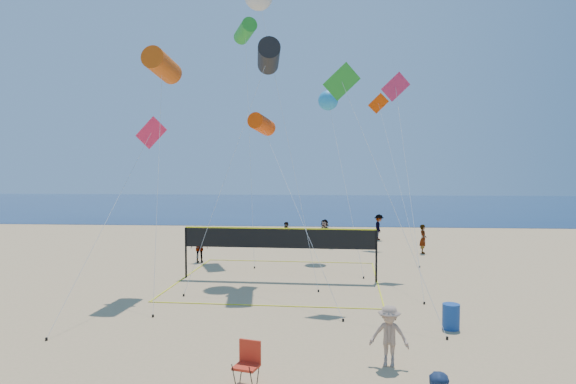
{
  "coord_description": "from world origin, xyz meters",
  "views": [
    {
      "loc": [
        2.11,
        -10.12,
        5.68
      ],
      "look_at": [
        1.26,
        2.0,
        5.04
      ],
      "focal_mm": 32.0,
      "sensor_mm": 36.0,
      "label": 1
    }
  ],
  "objects": [
    {
      "name": "ocean",
      "position": [
        0.0,
        62.0,
        0.01
      ],
      "size": [
        140.0,
        50.0,
        0.03
      ],
      "primitive_type": "cube",
      "color": "#10234D",
      "rests_on": "ground"
    },
    {
      "name": "bystander_b",
      "position": [
        3.96,
        4.29,
        0.86
      ],
      "size": [
        1.23,
        0.87,
        1.72
      ],
      "primitive_type": "imported",
      "rotation": [
        0.0,
        0.0,
        -0.22
      ],
      "color": "tan",
      "rests_on": "ground"
    },
    {
      "name": "far_person_0",
      "position": [
        -5.16,
        19.16,
        0.84
      ],
      "size": [
        1.07,
        0.74,
        1.68
      ],
      "primitive_type": "imported",
      "rotation": [
        0.0,
        0.0,
        0.37
      ],
      "color": "gray",
      "rests_on": "ground"
    },
    {
      "name": "far_person_1",
      "position": [
        2.15,
        25.29,
        0.97
      ],
      "size": [
        1.81,
        1.47,
        1.93
      ],
      "primitive_type": "imported",
      "rotation": [
        0.0,
        0.0,
        -0.59
      ],
      "color": "gray",
      "rests_on": "ground"
    },
    {
      "name": "far_person_2",
      "position": [
        8.48,
        23.16,
        0.93
      ],
      "size": [
        0.5,
        0.72,
        1.87
      ],
      "primitive_type": "imported",
      "rotation": [
        0.0,
        0.0,
        1.48
      ],
      "color": "gray",
      "rests_on": "ground"
    },
    {
      "name": "far_person_3",
      "position": [
        -0.53,
        26.21,
        0.81
      ],
      "size": [
        0.85,
        0.7,
        1.62
      ],
      "primitive_type": "imported",
      "rotation": [
        0.0,
        0.0,
        -0.11
      ],
      "color": "gray",
      "rests_on": "ground"
    },
    {
      "name": "far_person_4",
      "position": [
        6.29,
        29.05,
        0.97
      ],
      "size": [
        0.8,
        1.29,
        1.94
      ],
      "primitive_type": "imported",
      "rotation": [
        0.0,
        0.0,
        1.51
      ],
      "color": "gray",
      "rests_on": "ground"
    },
    {
      "name": "camp_chair",
      "position": [
        0.16,
        2.81,
        0.63
      ],
      "size": [
        0.73,
        0.85,
        1.24
      ],
      "rotation": [
        0.0,
        0.0,
        -0.28
      ],
      "color": "red",
      "rests_on": "ground"
    },
    {
      "name": "trash_barrel",
      "position": [
        6.51,
        7.72,
        0.44
      ],
      "size": [
        0.59,
        0.59,
        0.88
      ],
      "primitive_type": "cylinder",
      "rotation": [
        0.0,
        0.0,
        -0.01
      ],
      "color": "navy",
      "rests_on": "ground"
    },
    {
      "name": "volleyball_net",
      "position": [
        -0.09,
        14.94,
        1.79
      ],
      "size": [
        10.09,
        9.95,
        2.6
      ],
      "rotation": [
        0.0,
        0.0,
        -0.04
      ],
      "color": "black",
      "rests_on": "ground"
    },
    {
      "name": "kite_0",
      "position": [
        -5.38,
        13.39,
        10.27
      ],
      "size": [
        1.78,
        6.36,
        10.97
      ],
      "rotation": [
        0.0,
        0.0,
        -0.07
      ],
      "color": "#C34809",
      "rests_on": "ground"
    },
    {
      "name": "kite_1",
      "position": [
        -0.64,
        15.26,
        11.02
      ],
      "size": [
        4.06,
        5.21,
        11.73
      ],
      "rotation": [
        0.0,
        0.0,
        0.13
      ],
      "color": "black",
      "rests_on": "ground"
    },
    {
      "name": "kite_2",
      "position": [
        -0.97,
        15.23,
        7.69
      ],
      "size": [
        4.46,
        7.99,
        8.22
      ],
      "rotation": [
        0.0,
        0.0,
        -0.25
      ],
      "color": "#E83F03",
      "rests_on": "ground"
    },
    {
      "name": "kite_3",
      "position": [
        -5.71,
        12.0,
        6.65
      ],
      "size": [
        2.0,
        7.02,
        7.87
      ],
      "rotation": [
        0.0,
        0.0,
        0.12
      ],
      "color": "#F7234B",
      "rests_on": "ground"
    },
    {
      "name": "kite_4",
      "position": [
        3.04,
        11.87,
        8.72
      ],
      "size": [
        4.14,
        5.79,
        10.09
      ],
      "rotation": [
        0.0,
        0.0,
        0.36
      ],
      "color": "green",
      "rests_on": "ground"
    },
    {
      "name": "kite_5",
      "position": [
        5.94,
        17.51,
        9.24
      ],
      "size": [
        1.6,
        7.26,
        10.68
      ],
      "rotation": [
        0.0,
        0.0,
        0.32
      ],
      "color": "#C92855",
      "rests_on": "ground"
    },
    {
      "name": "kite_7",
      "position": [
        2.34,
        22.23,
        9.71
      ],
      "size": [
        2.55,
        7.51,
        10.34
      ],
      "rotation": [
        0.0,
        0.0,
        0.23
      ],
      "color": "#2292D6",
      "rests_on": "ground"
    },
    {
      "name": "kite_8",
      "position": [
        -2.97,
        22.94,
        14.25
      ],
      "size": [
        2.23,
        6.61,
        14.9
      ],
      "rotation": [
        0.0,
        0.0,
        0.42
      ],
      "color": "green",
      "rests_on": "ground"
    },
    {
      "name": "kite_9",
      "position": [
        6.09,
        26.58,
        9.32
      ],
      "size": [
        2.23,
        8.93,
        10.85
      ],
      "rotation": [
        0.0,
        0.0,
        0.07
      ],
      "color": "#E83F03",
      "rests_on": "ground"
    }
  ]
}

